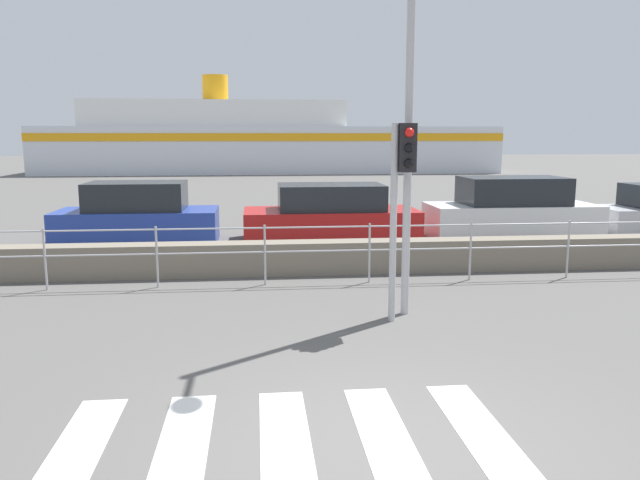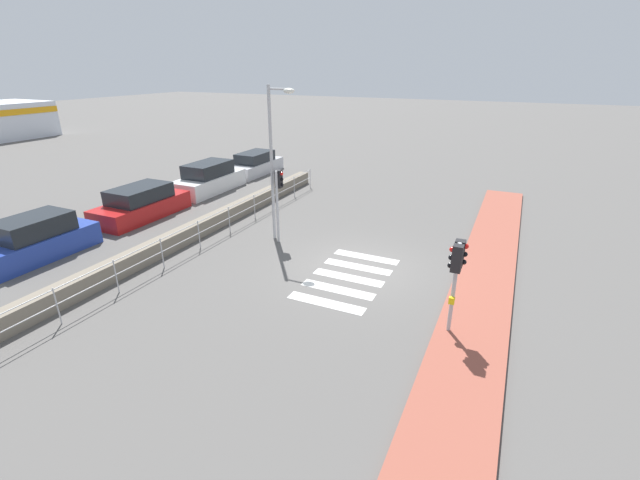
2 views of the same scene
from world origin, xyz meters
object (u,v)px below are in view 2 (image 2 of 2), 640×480
Objects in this scene: streetlamp at (276,148)px; parked_car_silver at (255,164)px; parked_car_red at (141,204)px; traffic_light_near at (457,264)px; parked_car_blue at (37,240)px; parked_car_white at (209,179)px; traffic_light_far at (278,190)px.

streetlamp is 1.37× the size of parked_car_silver.
traffic_light_near is at bearing -103.88° from parked_car_red.
parked_car_blue reaches higher than parked_car_red.
streetlamp is 1.33× the size of parked_car_white.
traffic_light_near is 8.07m from traffic_light_far.
streetlamp is 8.92m from parked_car_white.
parked_car_blue is (-1.33, 14.39, -1.35)m from traffic_light_near.
traffic_light_far is at bearing -138.25° from streetlamp.
traffic_light_near is at bearing -117.89° from streetlamp.
parked_car_silver is (13.08, 14.39, -1.42)m from traffic_light_near.
parked_car_silver is at bearing -0.00° from parked_car_white.
parked_car_blue is (-5.03, 7.22, -1.44)m from traffic_light_far.
streetlamp reaches higher than parked_car_silver.
parked_car_silver is (9.38, 7.22, -1.51)m from traffic_light_far.
parked_car_red is (3.56, 14.39, -1.39)m from traffic_light_near.
parked_car_white is (8.42, 14.39, -1.33)m from traffic_light_near.
parked_car_red is at bearing 76.12° from traffic_light_near.
traffic_light_near is 16.73m from parked_car_white.
traffic_light_near is 0.44× the size of streetlamp.
traffic_light_near reaches higher than parked_car_blue.
traffic_light_far is at bearing -88.85° from parked_car_red.
traffic_light_near is at bearing -132.26° from parked_car_silver.
traffic_light_near is 14.52m from parked_car_blue.
parked_car_blue is 0.89× the size of parked_car_white.
streetlamp is (3.88, 7.32, 1.65)m from traffic_light_near.
parked_car_blue is 0.92× the size of parked_car_silver.
parked_car_silver is at bearing 0.00° from parked_car_blue.
parked_car_silver is at bearing 37.61° from traffic_light_far.
parked_car_red reaches higher than parked_car_silver.
traffic_light_far reaches higher than parked_car_white.
traffic_light_near reaches higher than parked_car_silver.
parked_car_white is (4.55, 7.07, -2.98)m from streetlamp.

